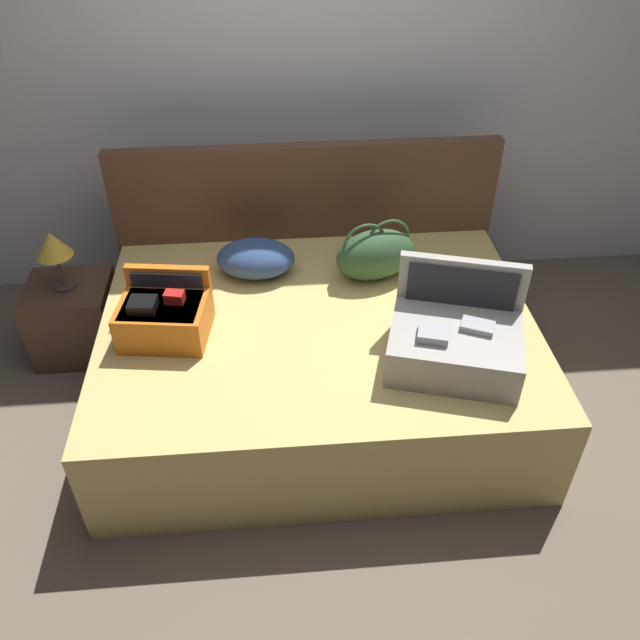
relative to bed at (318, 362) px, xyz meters
name	(u,v)px	position (x,y,z in m)	size (l,w,h in m)	color
ground_plane	(325,458)	(0.00, -0.40, -0.26)	(12.00, 12.00, 0.00)	#6B5B4C
back_wall	(299,72)	(0.00, 1.25, 1.04)	(8.00, 0.10, 2.60)	silver
bed	(318,362)	(0.00, 0.00, 0.00)	(2.08, 1.53, 0.52)	tan
headboard	(306,233)	(0.00, 0.80, 0.27)	(2.12, 0.08, 1.07)	#4C3323
hard_case_large	(455,340)	(0.57, -0.32, 0.38)	(0.66, 0.59, 0.41)	gray
hard_case_medium	(164,315)	(-0.71, -0.03, 0.37)	(0.43, 0.37, 0.28)	#D16619
duffel_bag	(376,254)	(0.33, 0.35, 0.40)	(0.47, 0.33, 0.33)	#2D4C2D
pillow_near_headboard	(256,258)	(-0.29, 0.43, 0.35)	(0.41, 0.28, 0.19)	navy
nightstand	(75,319)	(-1.32, 0.51, -0.04)	(0.44, 0.40, 0.44)	#4C3323
table_lamp	(53,246)	(-1.32, 0.51, 0.43)	(0.19, 0.19, 0.34)	#3F3833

